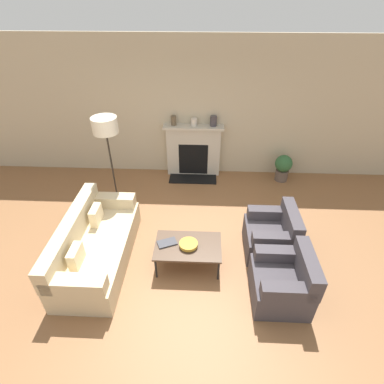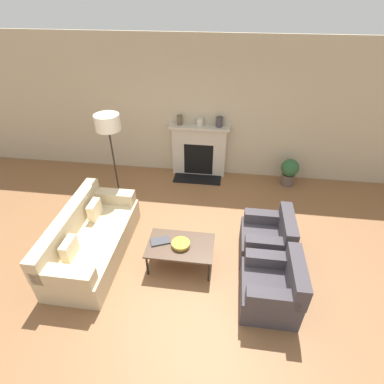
% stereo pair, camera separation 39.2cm
% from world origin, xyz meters
% --- Properties ---
extents(ground_plane, '(18.00, 18.00, 0.00)m').
position_xyz_m(ground_plane, '(0.00, 0.00, 0.00)').
color(ground_plane, brown).
extents(wall_back, '(18.00, 0.06, 2.90)m').
position_xyz_m(wall_back, '(0.00, 3.04, 1.45)').
color(wall_back, '#BCAD8E').
rests_on(wall_back, ground_plane).
extents(fireplace, '(1.29, 0.59, 1.16)m').
position_xyz_m(fireplace, '(0.11, 2.90, 0.57)').
color(fireplace, beige).
rests_on(fireplace, ground_plane).
extents(couch, '(0.90, 1.99, 0.80)m').
position_xyz_m(couch, '(-1.30, 0.18, 0.30)').
color(couch, '#CCB78E').
rests_on(couch, ground_plane).
extents(armchair_near, '(0.76, 0.80, 0.80)m').
position_xyz_m(armchair_near, '(1.47, -0.38, 0.31)').
color(armchair_near, '#423D42').
rests_on(armchair_near, ground_plane).
extents(armchair_far, '(0.76, 0.80, 0.80)m').
position_xyz_m(armchair_far, '(1.47, 0.53, 0.31)').
color(armchair_far, '#423D42').
rests_on(armchair_far, ground_plane).
extents(coffee_table, '(1.00, 0.63, 0.40)m').
position_xyz_m(coffee_table, '(0.14, 0.16, 0.37)').
color(coffee_table, '#4C3828').
rests_on(coffee_table, ground_plane).
extents(bowl, '(0.28, 0.28, 0.07)m').
position_xyz_m(bowl, '(0.15, 0.14, 0.44)').
color(bowl, '#BC8E2D').
rests_on(bowl, coffee_table).
extents(book, '(0.33, 0.27, 0.02)m').
position_xyz_m(book, '(-0.17, 0.18, 0.41)').
color(book, '#38383D').
rests_on(book, coffee_table).
extents(floor_lamp, '(0.42, 0.42, 1.85)m').
position_xyz_m(floor_lamp, '(-1.29, 1.52, 1.58)').
color(floor_lamp, black).
rests_on(floor_lamp, ground_plane).
extents(mantel_vase_left, '(0.11, 0.11, 0.20)m').
position_xyz_m(mantel_vase_left, '(-0.31, 2.91, 1.26)').
color(mantel_vase_left, brown).
rests_on(mantel_vase_left, fireplace).
extents(mantel_vase_center_left, '(0.13, 0.13, 0.16)m').
position_xyz_m(mantel_vase_center_left, '(0.12, 2.91, 1.24)').
color(mantel_vase_center_left, beige).
rests_on(mantel_vase_center_left, fireplace).
extents(mantel_vase_center_right, '(0.14, 0.14, 0.21)m').
position_xyz_m(mantel_vase_center_right, '(0.53, 2.91, 1.27)').
color(mantel_vase_center_right, '#3D383D').
rests_on(mantel_vase_center_right, fireplace).
extents(potted_plant, '(0.37, 0.37, 0.60)m').
position_xyz_m(potted_plant, '(2.08, 2.70, 0.34)').
color(potted_plant, brown).
rests_on(potted_plant, ground_plane).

